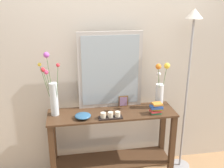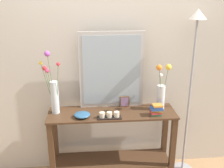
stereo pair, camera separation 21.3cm
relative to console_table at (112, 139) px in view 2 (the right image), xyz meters
The scene contains 10 objects.
wall_back 0.89m from the console_table, 90.00° to the left, with size 6.40×0.08×2.70m, color beige.
console_table is the anchor object (origin of this frame).
mirror_leaning 0.76m from the console_table, 86.70° to the left, with size 0.70×0.03×0.84m.
tall_vase_left 0.83m from the console_table, behind, with size 0.22×0.17×0.67m.
vase_right 0.75m from the console_table, ahead, with size 0.17×0.18×0.53m.
candle_tray 0.38m from the console_table, 106.10° to the right, with size 0.24×0.09×0.07m.
picture_frame_small 0.44m from the console_table, 41.51° to the left, with size 0.11×0.01×0.13m.
decorative_bowl 0.48m from the console_table, 164.47° to the right, with size 0.17×0.17×0.05m.
book_stack 0.61m from the console_table, 13.03° to the right, with size 0.13×0.10×0.12m.
floor_lamp 1.16m from the console_table, ahead, with size 0.24×0.24×1.90m.
Camera 2 is at (-0.22, -2.58, 2.07)m, focal length 42.79 mm.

